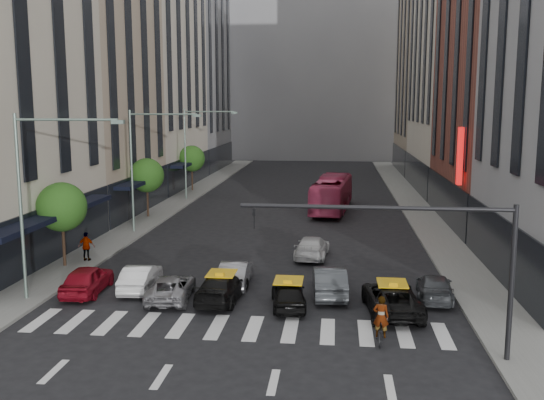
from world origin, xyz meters
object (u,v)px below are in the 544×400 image
(streetlamp_near, at_px, (38,182))
(bus, at_px, (332,194))
(taxi_center, at_px, (289,294))
(motorcycle, at_px, (380,333))
(streetlamp_far, at_px, (194,141))
(car_white_front, at_px, (141,277))
(pedestrian_far, at_px, (87,246))
(car_red, at_px, (87,279))
(taxi_left, at_px, (222,287))
(streetlamp_mid, at_px, (144,155))

(streetlamp_near, relative_size, bus, 0.80)
(taxi_center, bearing_deg, streetlamp_near, -5.94)
(motorcycle, bearing_deg, streetlamp_far, -58.68)
(bus, xyz_separation_m, motorcycle, (2.24, -30.58, -1.14))
(car_white_front, distance_m, pedestrian_far, 7.04)
(car_white_front, bearing_deg, car_red, 14.04)
(bus, relative_size, motorcycle, 6.99)
(taxi_left, bearing_deg, pedestrian_far, -28.75)
(car_white_front, bearing_deg, streetlamp_far, -85.74)
(streetlamp_near, relative_size, taxi_left, 1.92)
(streetlamp_mid, bearing_deg, car_red, -83.91)
(pedestrian_far, bearing_deg, bus, -125.39)
(streetlamp_far, xyz_separation_m, car_red, (1.55, -30.51, -5.17))
(streetlamp_far, bearing_deg, streetlamp_near, -90.00)
(streetlamp_far, height_order, taxi_center, streetlamp_far)
(taxi_left, xyz_separation_m, taxi_center, (3.34, -0.71, -0.02))
(streetlamp_mid, relative_size, motorcycle, 5.60)
(streetlamp_mid, relative_size, car_red, 2.09)
(streetlamp_mid, relative_size, streetlamp_far, 1.00)
(car_red, bearing_deg, motorcycle, 157.67)
(car_red, distance_m, pedestrian_far, 6.27)
(car_red, bearing_deg, streetlamp_near, 40.74)
(bus, bearing_deg, pedestrian_far, 59.73)
(streetlamp_mid, relative_size, bus, 0.80)
(streetlamp_mid, xyz_separation_m, streetlamp_far, (0.00, 16.00, 0.00))
(streetlamp_near, relative_size, streetlamp_far, 1.00)
(taxi_center, height_order, pedestrian_far, pedestrian_far)
(car_red, height_order, motorcycle, car_red)
(streetlamp_mid, distance_m, bus, 18.15)
(streetlamp_mid, height_order, taxi_center, streetlamp_mid)
(taxi_center, distance_m, motorcycle, 5.62)
(streetlamp_near, xyz_separation_m, car_white_front, (4.08, 2.29, -5.23))
(streetlamp_mid, height_order, streetlamp_far, same)
(taxi_left, relative_size, bus, 0.42)
(car_white_front, height_order, taxi_left, taxi_left)
(motorcycle, relative_size, pedestrian_far, 0.92)
(motorcycle, height_order, pedestrian_far, pedestrian_far)
(taxi_left, xyz_separation_m, bus, (5.14, 25.96, 0.88))
(streetlamp_near, height_order, streetlamp_mid, same)
(car_red, xyz_separation_m, taxi_center, (10.40, -1.13, -0.08))
(car_white_front, height_order, taxi_center, car_white_front)
(car_white_front, bearing_deg, taxi_left, 161.25)
(motorcycle, bearing_deg, taxi_left, -24.88)
(streetlamp_far, height_order, pedestrian_far, streetlamp_far)
(car_white_front, xyz_separation_m, taxi_center, (7.86, -1.94, -0.02))
(streetlamp_near, distance_m, taxi_left, 10.12)
(streetlamp_far, relative_size, bus, 0.80)
(streetlamp_mid, relative_size, taxi_left, 1.92)
(streetlamp_near, distance_m, car_red, 5.60)
(streetlamp_near, distance_m, motorcycle, 17.26)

